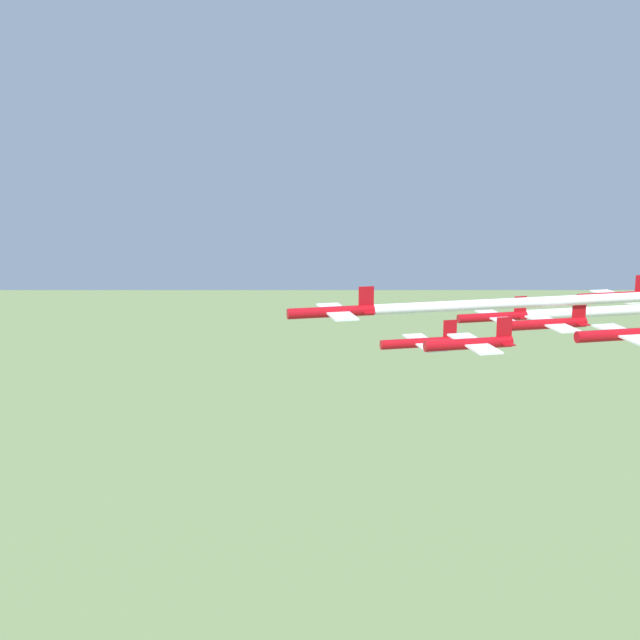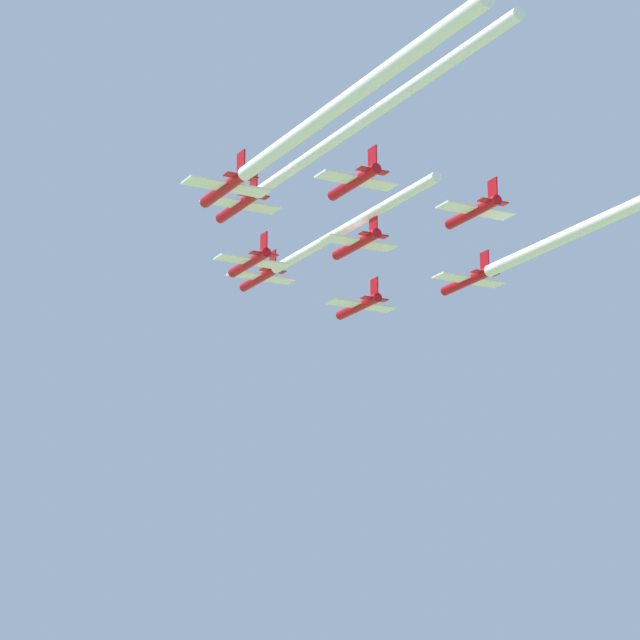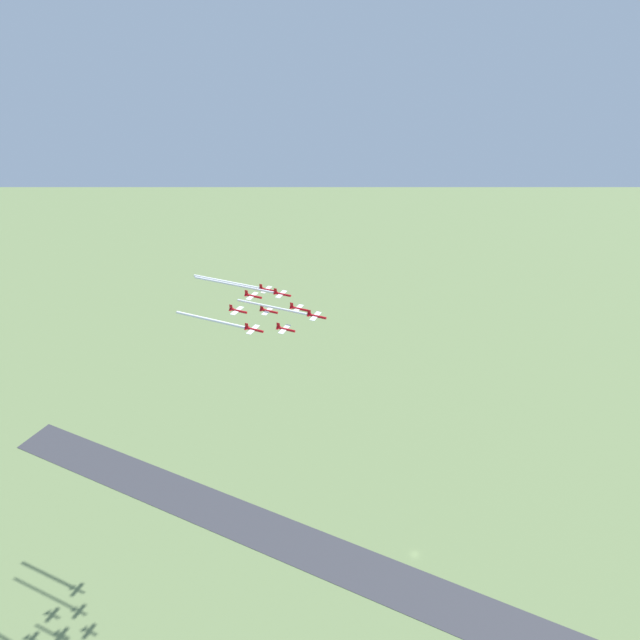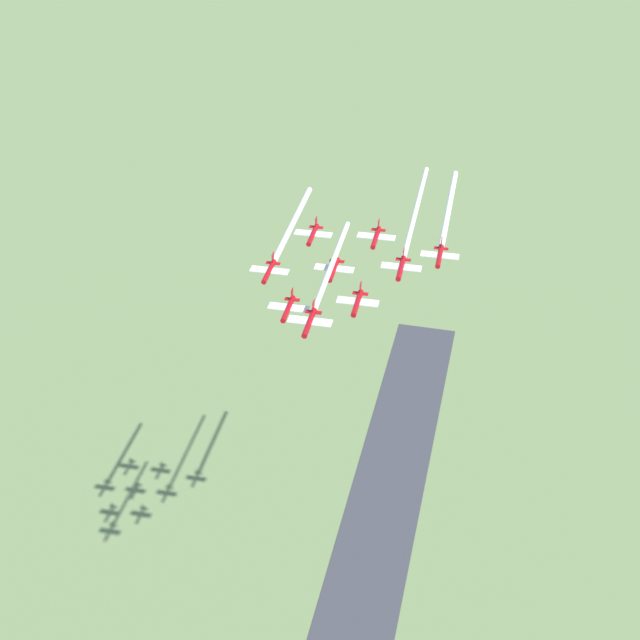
% 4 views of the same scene
% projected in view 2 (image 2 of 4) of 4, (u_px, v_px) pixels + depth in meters
% --- Properties ---
extents(jet_0, '(8.84, 8.47, 2.95)m').
position_uv_depth(jet_0, '(261.00, 277.00, 180.15)').
color(jet_0, '#B20C14').
extents(jet_1, '(8.84, 8.47, 2.95)m').
position_uv_depth(jet_1, '(251.00, 262.00, 166.40)').
color(jet_1, '#B20C14').
extents(jet_2, '(8.84, 8.47, 2.95)m').
position_uv_depth(jet_2, '(360.00, 305.00, 171.88)').
color(jet_2, '#B20C14').
extents(jet_3, '(8.84, 8.47, 2.95)m').
position_uv_depth(jet_3, '(240.00, 205.00, 153.72)').
color(jet_3, '#B20C14').
extents(jet_4, '(8.84, 8.47, 2.95)m').
position_uv_depth(jet_4, '(358.00, 243.00, 159.51)').
color(jet_4, '#B20C14').
extents(jet_5, '(8.84, 8.47, 2.95)m').
position_uv_depth(jet_5, '(468.00, 280.00, 165.27)').
color(jet_5, '#B20C14').
extents(jet_6, '(8.84, 8.47, 2.95)m').
position_uv_depth(jet_6, '(226.00, 187.00, 139.77)').
color(jet_6, '#B20C14').
extents(jet_7, '(8.84, 8.47, 2.95)m').
position_uv_depth(jet_7, '(356.00, 181.00, 146.86)').
color(jet_7, '#B20C14').
extents(jet_8, '(8.84, 8.47, 2.95)m').
position_uv_depth(jet_8, '(475.00, 211.00, 152.95)').
color(jet_8, '#B20C14').
extents(smoke_trail_0, '(34.68, 6.98, 1.08)m').
position_uv_depth(smoke_trail_0, '(349.00, 227.00, 161.80)').
color(smoke_trail_0, white).
extents(smoke_trail_3, '(44.16, 8.62, 1.09)m').
position_uv_depth(smoke_trail_3, '(369.00, 116.00, 131.27)').
color(smoke_trail_3, white).
extents(smoke_trail_5, '(35.61, 7.34, 1.29)m').
position_uv_depth(smoke_trail_5, '(594.00, 224.00, 146.53)').
color(smoke_trail_5, white).
extents(smoke_trail_6, '(38.33, 7.85, 1.33)m').
position_uv_depth(smoke_trail_6, '(349.00, 98.00, 119.86)').
color(smoke_trail_6, white).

